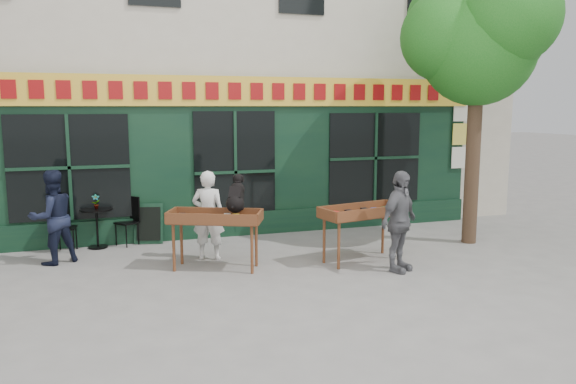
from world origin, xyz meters
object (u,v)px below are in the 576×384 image
object	(u,v)px
book_cart_right	(362,215)
man_left	(52,217)
dog	(236,192)
man_right	(399,222)
woman	(208,215)
book_cart_center	(215,221)
bistro_table	(97,220)

from	to	relation	value
book_cart_right	man_left	distance (m)	5.34
dog	book_cart_right	bearing A→B (deg)	17.08
dog	man_right	distance (m)	2.72
dog	woman	world-z (taller)	dog
book_cart_center	woman	distance (m)	0.65
woman	man_left	distance (m)	2.65
woman	book_cart_right	distance (m)	2.71
bistro_table	dog	bearing A→B (deg)	-43.60
dog	woman	size ratio (longest dim) A/B	0.38
book_cart_center	man_left	size ratio (longest dim) A/B	0.99
dog	man_left	size ratio (longest dim) A/B	0.37
woman	book_cart_right	bearing A→B (deg)	-176.86
dog	book_cart_center	bearing A→B (deg)	-164.17
book_cart_right	bistro_table	world-z (taller)	book_cart_right
book_cart_right	man_right	xyz separation A→B (m)	(0.30, -0.75, 0.01)
woman	man_right	bearing A→B (deg)	172.80
dog	book_cart_right	size ratio (longest dim) A/B	0.38
book_cart_center	bistro_table	xyz separation A→B (m)	(-1.89, 2.09, -0.28)
book_cart_right	bistro_table	distance (m)	5.04
dog	bistro_table	world-z (taller)	dog
book_cart_center	book_cart_right	bearing A→B (deg)	16.91
woman	man_right	distance (m)	3.31
book_cart_center	woman	size ratio (longest dim) A/B	1.02
man_right	book_cart_right	bearing A→B (deg)	79.94
woman	man_left	xyz separation A→B (m)	(-2.59, 0.54, 0.02)
bistro_table	book_cart_center	bearing A→B (deg)	-47.77
man_right	bistro_table	distance (m)	5.69
woman	man_left	world-z (taller)	man_left
book_cart_center	bistro_table	bearing A→B (deg)	156.19
book_cart_center	book_cart_right	xyz separation A→B (m)	(2.53, -0.31, 0.00)
book_cart_center	man_right	distance (m)	3.03
book_cart_center	man_right	size ratio (longest dim) A/B	0.97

